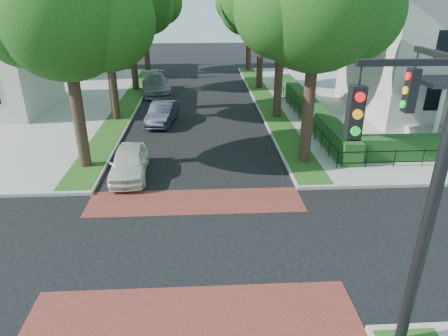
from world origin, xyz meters
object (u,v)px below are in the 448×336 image
at_px(parked_car_middle, 163,113).
at_px(parked_car_rear, 156,84).
at_px(traffic_signal, 424,172).
at_px(parked_car_front, 129,162).

relative_size(parked_car_middle, parked_car_rear, 0.76).
xyz_separation_m(traffic_signal, parked_car_middle, (-7.19, 18.72, -4.01)).
distance_m(parked_car_front, parked_car_middle, 8.41).
xyz_separation_m(parked_car_front, parked_car_rear, (-0.44, 16.86, 0.10)).
height_order(parked_car_front, parked_car_rear, parked_car_rear).
relative_size(traffic_signal, parked_car_front, 1.94).
height_order(traffic_signal, parked_car_front, traffic_signal).
height_order(parked_car_middle, parked_car_rear, parked_car_rear).
relative_size(parked_car_front, parked_car_rear, 0.74).
distance_m(parked_car_front, parked_car_rear, 16.86).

